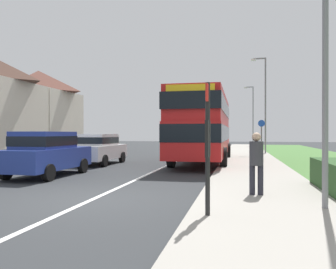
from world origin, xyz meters
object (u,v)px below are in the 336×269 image
object	(u,v)px
street_lamp_near	(320,17)
street_lamp_mid	(264,99)
bus_stop_sign	(208,139)
cycle_route_sign	(261,137)
double_decker_bus	(203,125)
parked_car_blue	(46,152)
pedestrian_at_stop	(256,160)
parked_car_white	(98,148)
street_lamp_far	(252,112)

from	to	relation	value
street_lamp_near	street_lamp_mid	size ratio (longest dim) A/B	0.94
bus_stop_sign	cycle_route_sign	distance (m)	16.32
double_decker_bus	cycle_route_sign	distance (m)	5.15
parked_car_blue	pedestrian_at_stop	world-z (taller)	parked_car_blue
parked_car_white	pedestrian_at_stop	size ratio (longest dim) A/B	2.47
bus_stop_sign	street_lamp_mid	distance (m)	20.68
parked_car_blue	bus_stop_sign	bearing A→B (deg)	-38.34
parked_car_blue	street_lamp_mid	bearing A→B (deg)	58.93
street_lamp_near	parked_car_blue	bearing A→B (deg)	154.78
street_lamp_mid	cycle_route_sign	bearing A→B (deg)	-96.21
double_decker_bus	street_lamp_far	world-z (taller)	street_lamp_far
street_lamp_mid	street_lamp_far	xyz separation A→B (m)	(-0.29, 15.82, -0.02)
bus_stop_sign	street_lamp_mid	xyz separation A→B (m)	(2.46, 20.35, 2.74)
pedestrian_at_stop	street_lamp_far	xyz separation A→B (m)	(1.17, 33.85, 3.28)
street_lamp_near	bus_stop_sign	bearing A→B (deg)	-153.51
cycle_route_sign	street_lamp_far	distance (m)	20.17
double_decker_bus	street_lamp_near	size ratio (longest dim) A/B	1.52
pedestrian_at_stop	bus_stop_sign	distance (m)	2.58
bus_stop_sign	street_lamp_mid	size ratio (longest dim) A/B	0.35
parked_car_white	street_lamp_far	bearing A→B (deg)	71.00
double_decker_bus	parked_car_blue	xyz separation A→B (m)	(-5.27, -7.12, -1.21)
parked_car_white	bus_stop_sign	size ratio (longest dim) A/B	1.59
parked_car_white	pedestrian_at_stop	world-z (taller)	pedestrian_at_stop
parked_car_blue	street_lamp_far	bearing A→B (deg)	74.10
parked_car_blue	parked_car_white	xyz separation A→B (m)	(-0.10, 5.03, -0.05)
street_lamp_mid	street_lamp_far	world-z (taller)	street_lamp_mid
parked_car_blue	street_lamp_far	distance (m)	32.32
parked_car_white	street_lamp_near	size ratio (longest dim) A/B	0.59
double_decker_bus	street_lamp_mid	world-z (taller)	street_lamp_mid
parked_car_blue	cycle_route_sign	world-z (taller)	cycle_route_sign
parked_car_white	cycle_route_sign	bearing A→B (deg)	34.04
street_lamp_near	pedestrian_at_stop	bearing A→B (deg)	134.31
parked_car_blue	cycle_route_sign	xyz separation A→B (m)	(8.65, 10.94, 0.49)
bus_stop_sign	street_lamp_near	size ratio (longest dim) A/B	0.37
street_lamp_far	pedestrian_at_stop	bearing A→B (deg)	-91.98
double_decker_bus	parked_car_white	bearing A→B (deg)	-158.81
parked_car_white	street_lamp_far	distance (m)	27.58
double_decker_bus	parked_car_blue	bearing A→B (deg)	-126.53
cycle_route_sign	street_lamp_mid	xyz separation A→B (m)	(0.45, 4.15, 2.85)
bus_stop_sign	street_lamp_mid	world-z (taller)	street_lamp_mid
bus_stop_sign	double_decker_bus	bearing A→B (deg)	96.31
street_lamp_near	street_lamp_far	distance (m)	35.08
street_lamp_far	street_lamp_near	bearing A→B (deg)	-89.97
pedestrian_at_stop	street_lamp_far	size ratio (longest dim) A/B	0.22
double_decker_bus	street_lamp_mid	distance (m)	9.10
double_decker_bus	pedestrian_at_stop	xyz separation A→B (m)	(2.36, -10.05, -1.17)
double_decker_bus	street_lamp_near	world-z (taller)	street_lamp_near
street_lamp_near	cycle_route_sign	bearing A→B (deg)	90.70
parked_car_white	cycle_route_sign	distance (m)	10.57
street_lamp_near	street_lamp_mid	xyz separation A→B (m)	(0.27, 19.26, 0.24)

